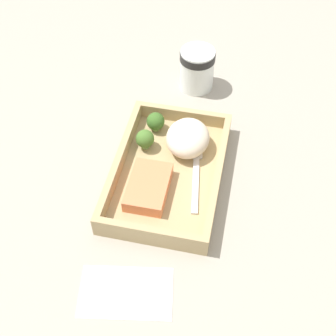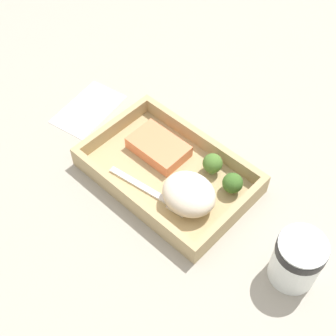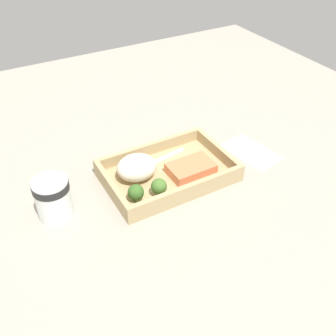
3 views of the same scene
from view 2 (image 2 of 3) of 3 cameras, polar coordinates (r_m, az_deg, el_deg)
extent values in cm
cube|color=#A29A8C|center=(83.32, 0.00, -1.57)|extent=(160.00, 160.00, 2.00)
cube|color=tan|center=(82.04, 0.00, -0.90)|extent=(28.99, 19.04, 1.20)
cube|color=tan|center=(76.81, -4.57, -3.83)|extent=(28.99, 1.20, 2.94)
cube|color=tan|center=(84.78, 4.14, 3.45)|extent=(28.99, 1.20, 2.94)
cube|color=tan|center=(87.18, -6.69, 4.91)|extent=(1.20, 16.64, 2.94)
cube|color=tan|center=(75.59, 7.74, -5.70)|extent=(1.20, 16.64, 2.94)
cube|color=#EC7E50|center=(83.77, -1.16, 2.56)|extent=(10.40, 6.81, 2.43)
ellipsoid|color=#F0DFC4|center=(75.72, 2.57, -3.18)|extent=(9.21, 8.00, 5.44)
cylinder|color=#78A259|center=(81.60, 5.37, -0.14)|extent=(1.32, 1.32, 1.40)
sphere|color=#49742D|center=(80.31, 5.46, 0.58)|extent=(3.46, 3.46, 3.46)
cylinder|color=#799B56|center=(79.60, 7.76, -2.49)|extent=(1.32, 1.32, 1.22)
sphere|color=#3C6625|center=(78.35, 7.88, -1.82)|extent=(3.48, 3.48, 3.48)
cube|color=silver|center=(79.91, -3.49, -2.10)|extent=(12.43, 2.88, 0.44)
cube|color=silver|center=(77.21, 1.21, -4.82)|extent=(3.68, 2.67, 0.44)
cylinder|color=white|center=(71.43, 15.44, -10.77)|extent=(7.12, 7.12, 8.99)
cylinder|color=black|center=(68.62, 16.03, -9.49)|extent=(7.33, 7.33, 1.62)
cube|color=white|center=(94.96, -9.68, 7.12)|extent=(10.89, 15.40, 0.24)
camera|label=1|loc=(0.89, -44.02, 42.97)|focal=50.00mm
camera|label=3|loc=(0.98, 53.49, 31.14)|focal=42.00mm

